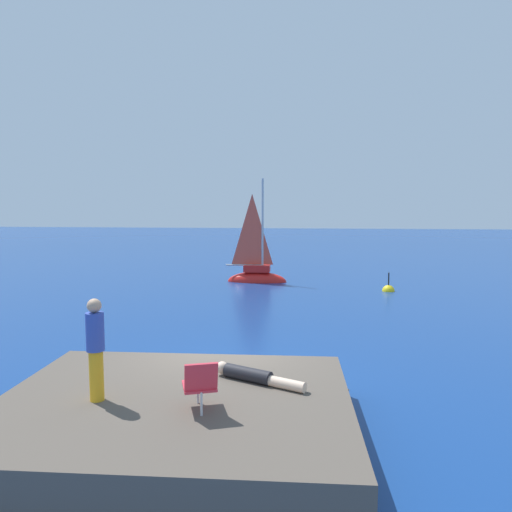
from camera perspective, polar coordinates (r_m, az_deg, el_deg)
ground_plane at (r=10.83m, az=-4.08°, el=-14.72°), size 160.00×160.00×0.00m
shore_ledge at (r=8.29m, az=-9.56°, el=-18.53°), size 5.86×4.88×0.77m
boulder_seaward at (r=10.93m, az=-10.41°, el=-14.61°), size 1.53×1.52×0.80m
boulder_inland at (r=10.03m, az=8.56°, el=-16.48°), size 0.82×0.95×0.53m
sailboat_near at (r=24.74m, az=0.08°, el=-2.35°), size 3.13×1.07×5.77m
person_sunbather at (r=8.60m, az=-0.22°, el=-13.97°), size 1.65×0.87×0.25m
person_standing at (r=8.02m, az=-18.44°, el=-10.12°), size 0.28×0.28×1.62m
beach_chair at (r=7.40m, az=-6.62°, el=-14.66°), size 0.66×0.73×0.80m
marker_buoy at (r=22.83m, az=15.37°, el=-4.01°), size 0.56×0.56×1.13m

